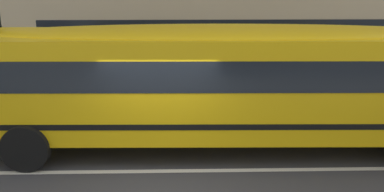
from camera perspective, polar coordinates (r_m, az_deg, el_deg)
name	(u,v)px	position (r m, az deg, el deg)	size (l,w,h in m)	color
ground_plane	(160,171)	(9.32, -4.41, -10.33)	(400.00, 400.00, 0.00)	#38383D
sidewalk_far	(169,87)	(16.22, -3.14, 1.27)	(120.00, 3.00, 0.01)	gray
lane_centreline	(160,171)	(9.32, -4.41, -10.31)	(110.00, 0.16, 0.01)	silver
school_bus	(235,77)	(10.07, 5.95, 2.66)	(13.73, 3.40, 3.06)	yellow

